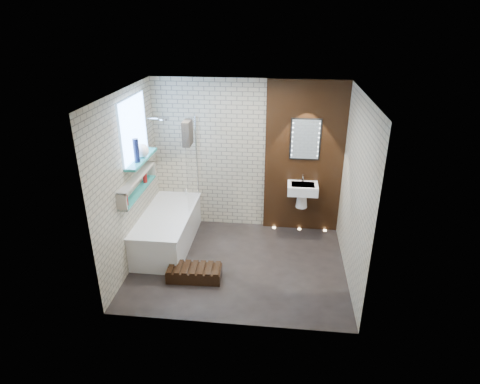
# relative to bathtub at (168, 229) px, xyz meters

# --- Properties ---
(ground) EXTENTS (3.20, 3.20, 0.00)m
(ground) POSITION_rel_bathtub_xyz_m (1.22, -0.45, -0.29)
(ground) COLOR black
(ground) RESTS_ON ground
(room_shell) EXTENTS (3.24, 3.20, 2.60)m
(room_shell) POSITION_rel_bathtub_xyz_m (1.22, -0.45, 1.01)
(room_shell) COLOR #B3A78E
(room_shell) RESTS_ON ground
(walnut_panel) EXTENTS (1.30, 0.06, 2.60)m
(walnut_panel) POSITION_rel_bathtub_xyz_m (2.17, 0.82, 1.01)
(walnut_panel) COLOR black
(walnut_panel) RESTS_ON ground
(clerestory_window) EXTENTS (0.18, 1.00, 0.94)m
(clerestory_window) POSITION_rel_bathtub_xyz_m (-0.34, -0.10, 1.61)
(clerestory_window) COLOR #7FADE0
(clerestory_window) RESTS_ON room_shell
(display_niche) EXTENTS (0.14, 1.30, 0.26)m
(display_niche) POSITION_rel_bathtub_xyz_m (-0.31, -0.30, 0.91)
(display_niche) COLOR teal
(display_niche) RESTS_ON room_shell
(bathtub) EXTENTS (0.79, 1.74, 0.70)m
(bathtub) POSITION_rel_bathtub_xyz_m (0.00, 0.00, 0.00)
(bathtub) COLOR white
(bathtub) RESTS_ON ground
(bath_screen) EXTENTS (0.01, 0.78, 1.40)m
(bath_screen) POSITION_rel_bathtub_xyz_m (0.35, 0.44, 0.99)
(bath_screen) COLOR white
(bath_screen) RESTS_ON bathtub
(towel) EXTENTS (0.11, 0.29, 0.38)m
(towel) POSITION_rel_bathtub_xyz_m (0.35, 0.25, 1.56)
(towel) COLOR #2A2621
(towel) RESTS_ON bath_screen
(shower_head) EXTENTS (0.18, 0.18, 0.02)m
(shower_head) POSITION_rel_bathtub_xyz_m (-0.08, 0.50, 1.71)
(shower_head) COLOR silver
(shower_head) RESTS_ON room_shell
(washbasin) EXTENTS (0.50, 0.36, 0.58)m
(washbasin) POSITION_rel_bathtub_xyz_m (2.17, 0.62, 0.50)
(washbasin) COLOR white
(washbasin) RESTS_ON walnut_panel
(led_mirror) EXTENTS (0.50, 0.02, 0.70)m
(led_mirror) POSITION_rel_bathtub_xyz_m (2.17, 0.78, 1.36)
(led_mirror) COLOR black
(led_mirror) RESTS_ON walnut_panel
(walnut_step) EXTENTS (0.79, 0.37, 0.17)m
(walnut_step) POSITION_rel_bathtub_xyz_m (0.62, -0.88, -0.20)
(walnut_step) COLOR black
(walnut_step) RESTS_ON ground
(niche_bottles) EXTENTS (0.07, 0.88, 0.16)m
(niche_bottles) POSITION_rel_bathtub_xyz_m (-0.31, -0.35, 0.89)
(niche_bottles) COLOR maroon
(niche_bottles) RESTS_ON display_niche
(sill_vases) EXTENTS (0.21, 0.36, 0.35)m
(sill_vases) POSITION_rel_bathtub_xyz_m (-0.28, -0.12, 1.38)
(sill_vases) COLOR #121833
(sill_vases) RESTS_ON clerestory_window
(floor_uplights) EXTENTS (0.96, 0.06, 0.01)m
(floor_uplights) POSITION_rel_bathtub_xyz_m (2.17, 0.75, -0.29)
(floor_uplights) COLOR #FFD899
(floor_uplights) RESTS_ON ground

